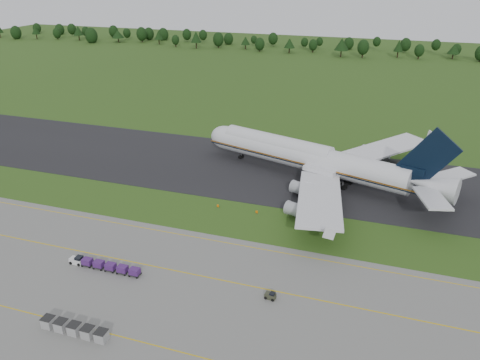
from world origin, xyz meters
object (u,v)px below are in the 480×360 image
(utility_cart, at_px, (270,296))
(edge_markers, at_px, (277,215))
(baggage_train, at_px, (103,265))
(uld_row, at_px, (74,329))
(aircraft, at_px, (312,158))

(utility_cart, bearing_deg, edge_markers, 101.96)
(baggage_train, distance_m, uld_row, 16.73)
(aircraft, relative_size, uld_row, 6.16)
(baggage_train, xyz_separation_m, uld_row, (5.26, -15.88, 0.07))
(utility_cart, relative_size, uld_row, 0.17)
(utility_cart, distance_m, edge_markers, 28.83)
(baggage_train, bearing_deg, uld_row, -71.69)
(baggage_train, relative_size, utility_cart, 7.59)
(aircraft, distance_m, utility_cart, 52.13)
(utility_cart, xyz_separation_m, edge_markers, (-5.98, 28.21, -0.27))
(utility_cart, height_order, uld_row, uld_row)
(aircraft, bearing_deg, edge_markers, -98.09)
(aircraft, xyz_separation_m, uld_row, (-23.76, -69.21, -4.68))
(aircraft, xyz_separation_m, baggage_train, (-29.01, -53.33, -4.75))
(edge_markers, bearing_deg, baggage_train, -130.80)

